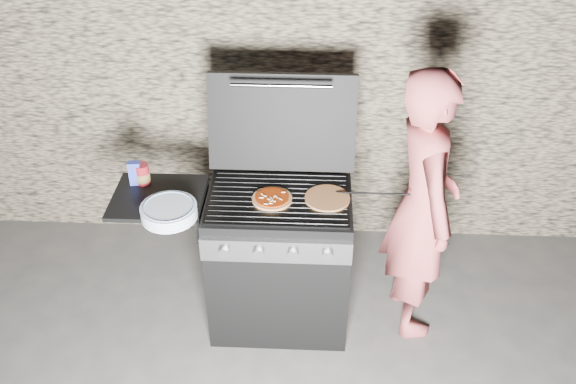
{
  "coord_description": "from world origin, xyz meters",
  "views": [
    {
      "loc": [
        0.18,
        -2.84,
        2.96
      ],
      "look_at": [
        0.05,
        0.0,
        0.95
      ],
      "focal_mm": 40.0,
      "sensor_mm": 36.0,
      "label": 1
    }
  ],
  "objects_px": {
    "person": "(422,206)",
    "sauce_jar": "(143,174)",
    "gas_grill": "(237,259)",
    "pizza_topped": "(272,198)"
  },
  "relations": [
    {
      "from": "gas_grill",
      "to": "pizza_topped",
      "type": "xyz_separation_m",
      "value": [
        0.21,
        -0.02,
        0.47
      ]
    },
    {
      "from": "pizza_topped",
      "to": "sauce_jar",
      "type": "distance_m",
      "value": 0.75
    },
    {
      "from": "person",
      "to": "sauce_jar",
      "type": "bearing_deg",
      "value": 78.98
    },
    {
      "from": "gas_grill",
      "to": "sauce_jar",
      "type": "relative_size",
      "value": 11.04
    },
    {
      "from": "gas_grill",
      "to": "person",
      "type": "relative_size",
      "value": 0.8
    },
    {
      "from": "pizza_topped",
      "to": "sauce_jar",
      "type": "xyz_separation_m",
      "value": [
        -0.74,
        0.14,
        0.04
      ]
    },
    {
      "from": "person",
      "to": "pizza_topped",
      "type": "bearing_deg",
      "value": 86.93
    },
    {
      "from": "person",
      "to": "gas_grill",
      "type": "bearing_deg",
      "value": 84.43
    },
    {
      "from": "gas_grill",
      "to": "person",
      "type": "bearing_deg",
      "value": 3.17
    },
    {
      "from": "gas_grill",
      "to": "pizza_topped",
      "type": "height_order",
      "value": "pizza_topped"
    }
  ]
}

